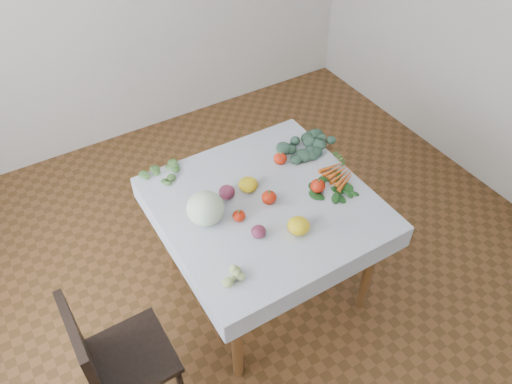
% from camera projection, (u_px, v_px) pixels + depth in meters
% --- Properties ---
extents(ground, '(4.00, 4.00, 0.00)m').
position_uv_depth(ground, '(264.00, 284.00, 3.25)').
color(ground, brown).
extents(table, '(1.00, 1.00, 0.75)m').
position_uv_depth(table, '(265.00, 215.00, 2.79)').
color(table, brown).
rests_on(table, ground).
extents(tablecloth, '(1.12, 1.12, 0.01)m').
position_uv_depth(tablecloth, '(265.00, 202.00, 2.72)').
color(tablecloth, white).
rests_on(tablecloth, table).
extents(chair, '(0.40, 0.40, 0.88)m').
position_uv_depth(chair, '(111.00, 358.00, 2.34)').
color(chair, black).
rests_on(chair, ground).
extents(cabbage, '(0.26, 0.26, 0.18)m').
position_uv_depth(cabbage, '(206.00, 208.00, 2.56)').
color(cabbage, silver).
rests_on(cabbage, tablecloth).
extents(tomato_a, '(0.11, 0.11, 0.07)m').
position_uv_depth(tomato_a, '(269.00, 197.00, 2.70)').
color(tomato_a, red).
rests_on(tomato_a, tablecloth).
extents(tomato_b, '(0.08, 0.08, 0.07)m').
position_uv_depth(tomato_b, '(280.00, 159.00, 2.93)').
color(tomato_b, red).
rests_on(tomato_b, tablecloth).
extents(tomato_c, '(0.08, 0.08, 0.06)m').
position_uv_depth(tomato_c, '(239.00, 216.00, 2.61)').
color(tomato_c, red).
rests_on(tomato_c, tablecloth).
extents(tomato_d, '(0.11, 0.11, 0.07)m').
position_uv_depth(tomato_d, '(318.00, 186.00, 2.76)').
color(tomato_d, red).
rests_on(tomato_d, tablecloth).
extents(heirloom_back, '(0.12, 0.12, 0.08)m').
position_uv_depth(heirloom_back, '(248.00, 185.00, 2.77)').
color(heirloom_back, yellow).
rests_on(heirloom_back, tablecloth).
extents(heirloom_front, '(0.14, 0.14, 0.08)m').
position_uv_depth(heirloom_front, '(299.00, 226.00, 2.54)').
color(heirloom_front, yellow).
rests_on(heirloom_front, tablecloth).
extents(onion_a, '(0.11, 0.11, 0.08)m').
position_uv_depth(onion_a, '(227.00, 192.00, 2.72)').
color(onion_a, '#581932').
rests_on(onion_a, tablecloth).
extents(onion_b, '(0.10, 0.10, 0.07)m').
position_uv_depth(onion_b, '(259.00, 232.00, 2.52)').
color(onion_b, '#581932').
rests_on(onion_b, tablecloth).
extents(tomatillo_cluster, '(0.15, 0.09, 0.04)m').
position_uv_depth(tomatillo_cluster, '(236.00, 277.00, 2.34)').
color(tomatillo_cluster, '#B0C873').
rests_on(tomatillo_cluster, tablecloth).
extents(carrot_bunch, '(0.18, 0.21, 0.03)m').
position_uv_depth(carrot_bunch, '(340.00, 174.00, 2.87)').
color(carrot_bunch, orange).
rests_on(carrot_bunch, tablecloth).
extents(kale_bunch, '(0.34, 0.32, 0.05)m').
position_uv_depth(kale_bunch, '(306.00, 146.00, 3.03)').
color(kale_bunch, '#315141').
rests_on(kale_bunch, tablecloth).
extents(basil_bunch, '(0.26, 0.22, 0.01)m').
position_uv_depth(basil_bunch, '(333.00, 191.00, 2.77)').
color(basil_bunch, '#1D5119').
rests_on(basil_bunch, tablecloth).
extents(dill_bunch, '(0.21, 0.19, 0.02)m').
position_uv_depth(dill_bunch, '(163.00, 176.00, 2.86)').
color(dill_bunch, '#4E7435').
rests_on(dill_bunch, tablecloth).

